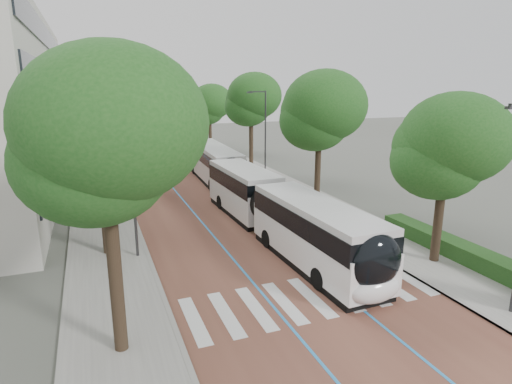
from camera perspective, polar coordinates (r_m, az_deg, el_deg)
ground at (r=17.78m, az=8.35°, el=-15.26°), size 160.00×160.00×0.00m
road at (r=54.62m, az=-12.77°, el=4.76°), size 11.00×140.00×0.02m
sidewalk_left at (r=54.04m, az=-20.67°, el=4.15°), size 4.00×140.00×0.12m
sidewalk_right at (r=56.18m, az=-5.18°, el=5.36°), size 4.00×140.00×0.12m
kerb_left at (r=54.09m, az=-18.66°, el=4.32°), size 0.20×140.00×0.14m
kerb_right at (r=55.69m, az=-7.06°, el=5.24°), size 0.20×140.00×0.14m
zebra_crossing at (r=18.62m, az=7.35°, el=-13.69°), size 10.55×3.60×0.01m
lane_line_left at (r=54.41m, az=-14.44°, el=4.64°), size 0.12×126.00×0.01m
lane_line_right at (r=54.87m, az=-11.12°, el=4.90°), size 0.12×126.00×0.01m
hedge at (r=23.10m, az=28.69°, el=-8.36°), size 1.20×14.00×0.80m
streetlight_far at (r=38.40m, az=1.01°, el=8.45°), size 1.82×0.20×8.00m
lamp_post_left at (r=21.90m, az=-16.17°, el=1.59°), size 0.14×0.14×8.00m
trees_left at (r=39.89m, az=-21.07°, el=10.22°), size 6.36×60.93×9.41m
trees_right at (r=39.32m, az=2.12°, el=10.68°), size 6.04×47.35×9.26m
lead_bus at (r=24.19m, az=3.27°, el=-2.79°), size 3.10×18.47×3.20m
bus_queued_0 at (r=38.71m, az=-5.45°, el=3.66°), size 3.02×12.49×3.20m
bus_queued_1 at (r=51.12m, az=-9.51°, el=6.11°), size 3.08×12.50×3.20m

